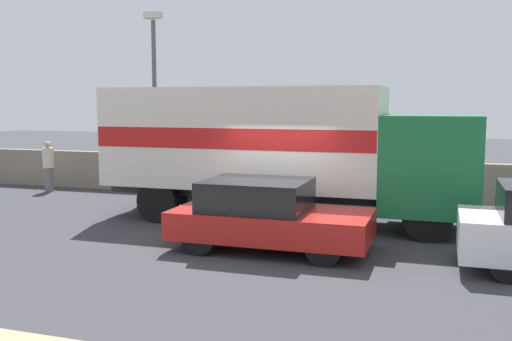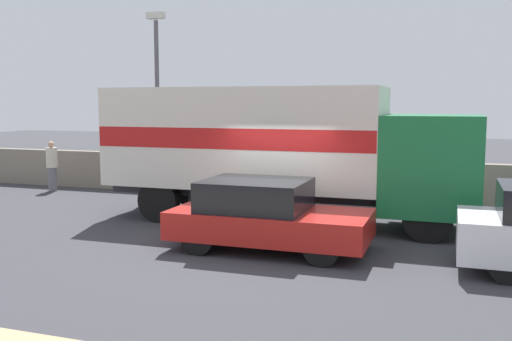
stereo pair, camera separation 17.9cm
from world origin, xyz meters
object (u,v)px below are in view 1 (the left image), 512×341
object	(u,v)px
box_truck	(275,145)
pedestrian	(48,166)
street_lamp	(155,88)
car_hatchback	(267,215)

from	to	relation	value
box_truck	pedestrian	size ratio (longest dim) A/B	5.38
street_lamp	box_truck	distance (m)	5.93
pedestrian	box_truck	bearing A→B (deg)	-15.01
pedestrian	street_lamp	bearing A→B (deg)	10.14
car_hatchback	pedestrian	size ratio (longest dim) A/B	2.36
street_lamp	box_truck	world-z (taller)	street_lamp
box_truck	car_hatchback	size ratio (longest dim) A/B	2.28
street_lamp	car_hatchback	size ratio (longest dim) A/B	1.46
car_hatchback	street_lamp	bearing A→B (deg)	134.16
street_lamp	car_hatchback	world-z (taller)	street_lamp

